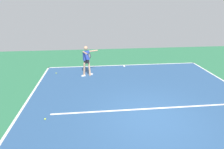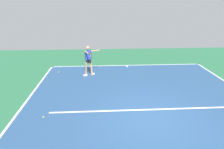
# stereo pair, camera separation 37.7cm
# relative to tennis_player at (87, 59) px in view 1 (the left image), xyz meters

# --- Properties ---
(ground_plane) EXTENTS (22.20, 22.20, 0.00)m
(ground_plane) POSITION_rel_tennis_player_xyz_m (-2.42, 4.58, -1.01)
(ground_plane) COLOR #2D754C
(court_surface) EXTENTS (10.08, 12.66, 0.00)m
(court_surface) POSITION_rel_tennis_player_xyz_m (-2.42, 4.58, -1.01)
(court_surface) COLOR #2D5484
(court_surface) RESTS_ON ground_plane
(court_line_baseline_near) EXTENTS (10.08, 0.10, 0.01)m
(court_line_baseline_near) POSITION_rel_tennis_player_xyz_m (-2.42, -1.70, -1.01)
(court_line_baseline_near) COLOR white
(court_line_baseline_near) RESTS_ON ground_plane
(court_line_sideline_right) EXTENTS (0.10, 12.66, 0.01)m
(court_line_sideline_right) POSITION_rel_tennis_player_xyz_m (2.56, 4.58, -1.01)
(court_line_sideline_right) COLOR white
(court_line_sideline_right) RESTS_ON ground_plane
(court_line_service) EXTENTS (7.56, 0.10, 0.01)m
(court_line_service) POSITION_rel_tennis_player_xyz_m (-2.42, 3.93, -1.01)
(court_line_service) COLOR white
(court_line_service) RESTS_ON ground_plane
(court_line_centre_mark) EXTENTS (0.10, 0.30, 0.01)m
(court_line_centre_mark) POSITION_rel_tennis_player_xyz_m (-2.42, -1.50, -1.01)
(court_line_centre_mark) COLOR white
(court_line_centre_mark) RESTS_ON ground_plane
(tennis_player) EXTENTS (1.01, 1.35, 1.76)m
(tennis_player) POSITION_rel_tennis_player_xyz_m (0.00, 0.00, 0.00)
(tennis_player) COLOR tan
(tennis_player) RESTS_ON ground_plane
(tennis_ball_by_baseline) EXTENTS (0.07, 0.07, 0.07)m
(tennis_ball_by_baseline) POSITION_rel_tennis_player_xyz_m (1.47, 4.27, -0.98)
(tennis_ball_by_baseline) COLOR #C6E53D
(tennis_ball_by_baseline) RESTS_ON ground_plane
(tennis_ball_centre_court) EXTENTS (0.07, 0.07, 0.07)m
(tennis_ball_centre_court) POSITION_rel_tennis_player_xyz_m (1.88, -0.54, -0.98)
(tennis_ball_centre_court) COLOR #C6E53D
(tennis_ball_centre_court) RESTS_ON ground_plane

